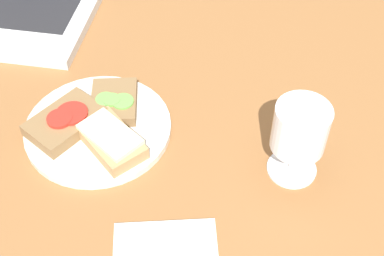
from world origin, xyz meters
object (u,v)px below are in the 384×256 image
object	(u,v)px
plate	(98,128)
wine_glass	(300,131)
sandwich_with_cheese	(111,139)
sandwich_with_cucumber	(114,102)
sandwich_with_tomato	(66,121)

from	to	relation	value
plate	wine_glass	world-z (taller)	wine_glass
sandwich_with_cheese	sandwich_with_cucumber	distance (cm)	8.44
sandwich_with_cheese	sandwich_with_cucumber	bearing A→B (deg)	102.12
sandwich_with_tomato	wine_glass	world-z (taller)	wine_glass
sandwich_with_cheese	sandwich_with_tomato	distance (cm)	8.45
sandwich_with_cheese	wine_glass	world-z (taller)	wine_glass
sandwich_with_cheese	sandwich_with_tomato	size ratio (longest dim) A/B	0.92
plate	wine_glass	xyz separation A→B (cm)	(30.89, -2.68, 8.13)
plate	sandwich_with_cheese	world-z (taller)	sandwich_with_cheese
sandwich_with_cheese	sandwich_with_tomato	xyz separation A→B (cm)	(-8.04, 2.60, -0.15)
sandwich_with_cucumber	wine_glass	bearing A→B (deg)	-13.95
sandwich_with_cheese	wine_glass	bearing A→B (deg)	1.97
sandwich_with_cucumber	sandwich_with_tomato	world-z (taller)	sandwich_with_tomato
plate	sandwich_with_cheese	bearing A→B (deg)	-47.79
sandwich_with_cucumber	wine_glass	distance (cm)	30.95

